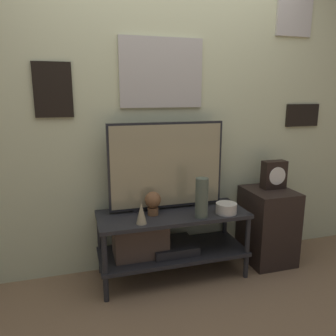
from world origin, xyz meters
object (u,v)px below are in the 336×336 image
television (167,166)px  vase_wide_bowl (226,208)px  mantel_clock (274,175)px  vase_slim_bronze (141,213)px  decorative_bust (153,202)px  vase_tall_ceramic (202,198)px

television → vase_wide_bowl: (0.43, -0.24, -0.33)m
mantel_clock → vase_slim_bronze: bearing=-170.5°
vase_wide_bowl → television: bearing=151.3°
television → decorative_bust: bearing=-144.4°
television → vase_slim_bronze: television is taller
television → mantel_clock: television is taller
vase_slim_bronze → decorative_bust: (0.13, 0.15, 0.03)m
vase_slim_bronze → decorative_bust: size_ratio=0.87×
decorative_bust → television: bearing=35.6°
vase_slim_bronze → vase_wide_bowl: bearing=1.7°
vase_tall_ceramic → decorative_bust: bearing=155.9°
vase_wide_bowl → mantel_clock: size_ratio=0.67×
television → mantel_clock: (0.98, -0.05, -0.13)m
vase_slim_bronze → mantel_clock: (1.25, 0.21, 0.15)m
vase_wide_bowl → vase_tall_ceramic: 0.25m
television → vase_tall_ceramic: bearing=-51.3°
television → vase_tall_ceramic: (0.21, -0.26, -0.21)m
decorative_bust → mantel_clock: size_ratio=0.76×
mantel_clock → decorative_bust: bearing=-177.2°
vase_slim_bronze → vase_wide_bowl: vase_slim_bronze is taller
mantel_clock → vase_wide_bowl: bearing=-161.1°
vase_slim_bronze → mantel_clock: 1.27m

